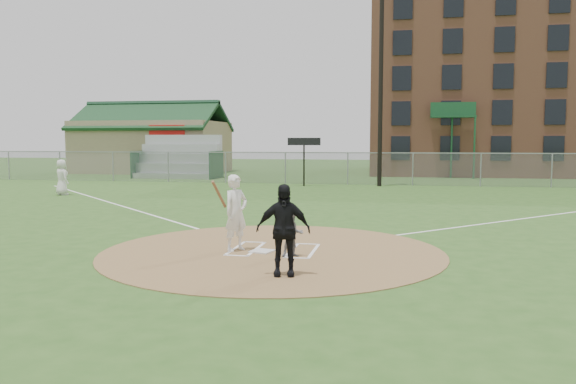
% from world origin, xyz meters
% --- Properties ---
extents(ground, '(140.00, 140.00, 0.00)m').
position_xyz_m(ground, '(0.00, 0.00, 0.00)').
color(ground, '#2C531C').
rests_on(ground, ground).
extents(dirt_circle, '(8.40, 8.40, 0.02)m').
position_xyz_m(dirt_circle, '(0.00, 0.00, 0.01)').
color(dirt_circle, olive).
rests_on(dirt_circle, ground).
extents(home_plate, '(0.63, 0.63, 0.03)m').
position_xyz_m(home_plate, '(-0.23, -0.17, 0.04)').
color(home_plate, silver).
rests_on(home_plate, dirt_circle).
extents(foul_line_first, '(17.04, 17.04, 0.01)m').
position_xyz_m(foul_line_first, '(9.00, 9.00, 0.01)').
color(foul_line_first, white).
rests_on(foul_line_first, ground).
extents(foul_line_third, '(17.04, 17.04, 0.01)m').
position_xyz_m(foul_line_third, '(-9.00, 9.00, 0.01)').
color(foul_line_third, white).
rests_on(foul_line_third, ground).
extents(catcher, '(0.63, 0.57, 1.06)m').
position_xyz_m(catcher, '(0.61, -0.60, 0.55)').
color(catcher, slate).
rests_on(catcher, dirt_circle).
extents(umpire, '(1.14, 0.61, 1.85)m').
position_xyz_m(umpire, '(0.75, -2.42, 0.95)').
color(umpire, black).
rests_on(umpire, dirt_circle).
extents(ondeck_player, '(1.05, 0.94, 1.79)m').
position_xyz_m(ondeck_player, '(-13.61, 12.27, 0.90)').
color(ondeck_player, silver).
rests_on(ondeck_player, ground).
extents(batters_boxes, '(2.08, 1.88, 0.01)m').
position_xyz_m(batters_boxes, '(0.00, 0.15, 0.03)').
color(batters_boxes, white).
rests_on(batters_boxes, dirt_circle).
extents(batter_at_plate, '(0.78, 1.11, 1.88)m').
position_xyz_m(batter_at_plate, '(-0.90, -0.13, 0.96)').
color(batter_at_plate, white).
rests_on(batter_at_plate, dirt_circle).
extents(outfield_fence, '(56.08, 0.08, 2.03)m').
position_xyz_m(outfield_fence, '(0.00, 22.00, 1.02)').
color(outfield_fence, slate).
rests_on(outfield_fence, ground).
extents(bleachers, '(6.08, 3.20, 3.20)m').
position_xyz_m(bleachers, '(-13.00, 26.20, 1.59)').
color(bleachers, '#B7BABF').
rests_on(bleachers, ground).
extents(clubhouse, '(12.20, 8.71, 6.23)m').
position_xyz_m(clubhouse, '(-18.00, 32.99, 2.39)').
color(clubhouse, '#9A8C68').
rests_on(clubhouse, ground).
extents(brick_warehouse, '(30.00, 17.17, 15.00)m').
position_xyz_m(brick_warehouse, '(16.00, 37.96, 7.50)').
color(brick_warehouse, '#9E5D44').
rests_on(brick_warehouse, ground).
extents(light_pole, '(1.20, 0.30, 12.22)m').
position_xyz_m(light_pole, '(2.00, 21.00, 6.61)').
color(light_pole, black).
rests_on(light_pole, ground).
extents(scoreboard_sign, '(2.00, 0.10, 2.93)m').
position_xyz_m(scoreboard_sign, '(-2.50, 20.20, 2.39)').
color(scoreboard_sign, black).
rests_on(scoreboard_sign, ground).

